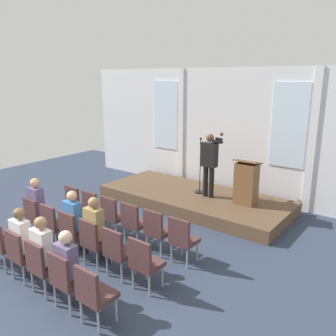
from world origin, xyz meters
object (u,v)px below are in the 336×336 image
object	(u,v)px
chair_r2_c1	(2,242)
chair_r2_c2	(21,252)
chair_r0_c5	(182,237)
audience_r1_c2	(75,220)
chair_r0_c1	(94,208)
chair_r1_c3	(94,240)
audience_r1_c0	(38,205)
chair_r1_c5	(144,261)
chair_r0_c3	(133,221)
chair_r2_c5	(93,292)
audience_r2_c3	(45,250)
chair_r1_c1	(53,223)
chair_r0_c2	(113,214)
chair_r0_c4	(157,229)
chair_r0_c0	(76,202)
chair_r1_c2	(72,231)
chair_r1_c4	(117,250)
audience_r1_c3	(96,228)
audience_r2_c2	(24,240)
audience_r2_c4	(70,264)
lectern	(246,183)
speaker	(209,161)
chair_r2_c4	(66,277)
chair_r2_c3	(42,264)
chair_r1_c0	(36,216)
mic_stand	(200,181)

from	to	relation	value
chair_r2_c1	chair_r2_c2	xyz separation A→B (m)	(0.62, 0.00, 0.00)
chair_r0_c5	audience_r1_c2	distance (m)	2.13
chair_r0_c1	chair_r1_c3	size ratio (longest dim) A/B	1.00
audience_r1_c0	chair_r1_c5	bearing A→B (deg)	-1.45
audience_r1_c2	chair_r2_c2	world-z (taller)	audience_r1_c2
chair_r0_c3	chair_r2_c5	xyz separation A→B (m)	(1.25, -2.15, 0.00)
audience_r1_c0	audience_r2_c3	world-z (taller)	audience_r1_c0
chair_r0_c3	audience_r2_c3	xyz separation A→B (m)	(-0.00, -2.07, 0.20)
chair_r0_c1	chair_r1_c1	xyz separation A→B (m)	(0.00, -1.07, 0.00)
chair_r1_c5	chair_r2_c1	xyz separation A→B (m)	(-2.50, -1.07, 0.00)
chair_r0_c2	chair_r0_c5	world-z (taller)	same
chair_r0_c4	chair_r2_c1	size ratio (longest dim) A/B	1.00
chair_r0_c0	chair_r1_c2	bearing A→B (deg)	-40.74
chair_r1_c4	audience_r1_c3	bearing A→B (deg)	172.72
chair_r0_c1	chair_r0_c5	xyz separation A→B (m)	(2.50, 0.00, 0.00)
audience_r2_c2	chair_r2_c5	size ratio (longest dim) A/B	1.41
chair_r0_c3	chair_r1_c5	bearing A→B (deg)	-40.74
audience_r2_c4	chair_r0_c1	bearing A→B (deg)	132.18
lectern	chair_r2_c5	size ratio (longest dim) A/B	1.23
audience_r1_c2	chair_r2_c1	world-z (taller)	audience_r1_c2
audience_r2_c3	speaker	bearing A→B (deg)	88.41
chair_r2_c2	audience_r2_c4	size ratio (longest dim) A/B	0.74
chair_r1_c2	audience_r2_c2	xyz separation A→B (m)	(0.00, -0.99, 0.20)
chair_r1_c4	audience_r2_c3	xyz separation A→B (m)	(-0.62, -0.99, 0.20)
chair_r0_c4	chair_r2_c2	size ratio (longest dim) A/B	1.00
chair_r0_c5	chair_r2_c4	xyz separation A→B (m)	(-0.62, -2.15, 0.00)
speaker	chair_r1_c3	distance (m)	3.95
chair_r0_c3	chair_r2_c4	distance (m)	2.24
audience_r1_c3	audience_r2_c2	distance (m)	1.24
chair_r0_c2	audience_r1_c3	bearing A→B (deg)	-57.92
chair_r1_c5	audience_r2_c4	bearing A→B (deg)	-122.20
lectern	chair_r2_c3	world-z (taller)	lectern
chair_r0_c0	audience_r1_c0	bearing A→B (deg)	-90.00
chair_r1_c4	lectern	bearing A→B (deg)	82.38
audience_r1_c2	chair_r1_c0	bearing A→B (deg)	-176.32
chair_r0_c5	chair_r2_c3	bearing A→B (deg)	-120.13
chair_r0_c0	chair_r2_c2	world-z (taller)	same
chair_r0_c1	chair_r1_c2	world-z (taller)	same
chair_r1_c3	chair_r2_c1	xyz separation A→B (m)	(-1.25, -1.07, 0.00)
chair_r2_c2	chair_r2_c4	size ratio (longest dim) A/B	1.00
chair_r0_c2	lectern	bearing A→B (deg)	58.53
chair_r1_c4	chair_r0_c1	bearing A→B (deg)	150.13
chair_r0_c1	chair_r1_c2	size ratio (longest dim) A/B	1.00
chair_r0_c4	chair_r1_c4	bearing A→B (deg)	-90.00
mic_stand	chair_r2_c4	world-z (taller)	mic_stand
chair_r1_c1	chair_r2_c3	size ratio (longest dim) A/B	1.00
chair_r0_c4	audience_r2_c3	world-z (taller)	audience_r2_c3
mic_stand	chair_r0_c0	distance (m)	3.36
chair_r0_c5	audience_r1_c0	size ratio (longest dim) A/B	0.69
chair_r1_c5	chair_r2_c3	world-z (taller)	same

